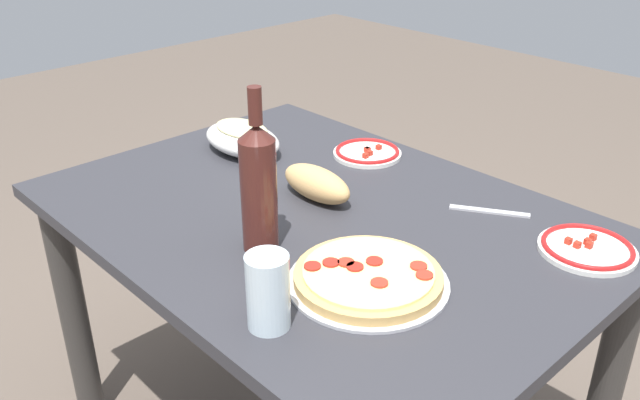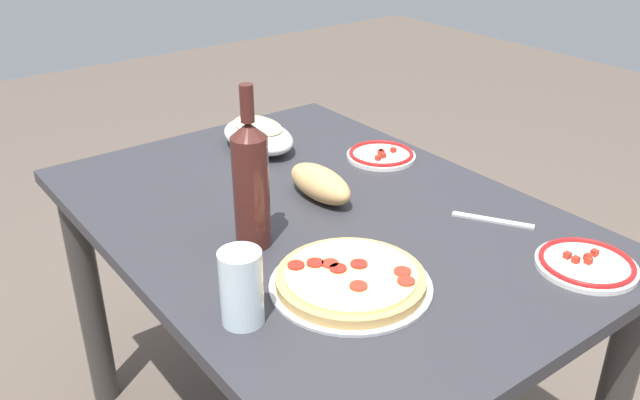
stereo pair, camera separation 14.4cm
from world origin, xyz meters
name	(u,v)px [view 2 (the right image)]	position (x,y,z in m)	size (l,w,h in m)	color
dining_table	(320,260)	(0.00, 0.00, 0.59)	(1.20, 0.86, 0.71)	#2D2D33
pepperoni_pizza	(351,280)	(-0.26, 0.13, 0.72)	(0.29, 0.29, 0.03)	#B7B7BC
baked_pasta_dish	(258,134)	(0.38, -0.09, 0.75)	(0.24, 0.15, 0.08)	white
wine_bottle	(251,183)	(-0.03, 0.18, 0.84)	(0.07, 0.07, 0.33)	#471E19
water_glass	(241,287)	(-0.23, 0.33, 0.77)	(0.07, 0.07, 0.13)	silver
side_plate_near	(586,264)	(-0.47, -0.26, 0.72)	(0.19, 0.19, 0.02)	white
side_plate_far	(381,155)	(0.14, -0.30, 0.72)	(0.17, 0.17, 0.02)	white
bread_loaf	(320,183)	(0.05, -0.04, 0.74)	(0.19, 0.08, 0.07)	tan
fork_left	(493,220)	(-0.25, -0.27, 0.71)	(0.17, 0.02, 0.01)	#B7B7BC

